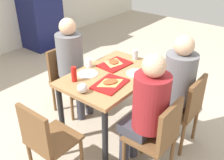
{
  "coord_description": "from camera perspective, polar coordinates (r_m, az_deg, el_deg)",
  "views": [
    {
      "loc": [
        -1.96,
        -1.55,
        2.06
      ],
      "look_at": [
        0.0,
        0.0,
        0.68
      ],
      "focal_mm": 41.73,
      "sensor_mm": 36.0,
      "label": 1
    }
  ],
  "objects": [
    {
      "name": "ground_plane",
      "position": [
        3.25,
        0.0,
        -10.75
      ],
      "size": [
        10.0,
        10.0,
        0.02
      ],
      "primitive_type": "cube",
      "color": "#B7A893"
    },
    {
      "name": "paper_plate_near_edge",
      "position": [
        2.83,
        5.36,
        1.46
      ],
      "size": [
        0.22,
        0.22,
        0.01
      ],
      "primitive_type": "cylinder",
      "color": "white",
      "rests_on": "main_table"
    },
    {
      "name": "chair_left_end",
      "position": [
        2.43,
        -14.31,
        -12.39
      ],
      "size": [
        0.4,
        0.4,
        0.85
      ],
      "color": "brown",
      "rests_on": "ground_plane"
    },
    {
      "name": "drink_fridge",
      "position": [
        5.57,
        -15.75,
        16.38
      ],
      "size": [
        0.7,
        0.6,
        1.9
      ],
      "primitive_type": "cube",
      "color": "#14194C",
      "rests_on": "ground_plane"
    },
    {
      "name": "pizza_slice_b",
      "position": [
        3.03,
        0.34,
        3.96
      ],
      "size": [
        0.25,
        0.23,
        0.02
      ],
      "color": "#DBAD60",
      "rests_on": "tray_red_far"
    },
    {
      "name": "chair_near_left",
      "position": [
        2.43,
        10.13,
        -11.76
      ],
      "size": [
        0.4,
        0.4,
        0.85
      ],
      "color": "brown",
      "rests_on": "ground_plane"
    },
    {
      "name": "foil_bundle",
      "position": [
        2.47,
        -6.52,
        -1.76
      ],
      "size": [
        0.1,
        0.1,
        0.1
      ],
      "primitive_type": "sphere",
      "color": "silver",
      "rests_on": "main_table"
    },
    {
      "name": "paper_plate_center",
      "position": [
        2.83,
        -5.37,
        1.37
      ],
      "size": [
        0.22,
        0.22,
        0.01
      ],
      "primitive_type": "cylinder",
      "color": "white",
      "rests_on": "main_table"
    },
    {
      "name": "plastic_cup_b",
      "position": [
        2.66,
        5.73,
        0.56
      ],
      "size": [
        0.07,
        0.07,
        0.1
      ],
      "primitive_type": "cylinder",
      "color": "white",
      "rests_on": "main_table"
    },
    {
      "name": "pizza_slice_a",
      "position": [
        2.61,
        -0.4,
        -0.46
      ],
      "size": [
        0.26,
        0.22,
        0.02
      ],
      "color": "tan",
      "rests_on": "tray_red_near"
    },
    {
      "name": "soda_can",
      "position": [
        3.15,
        5.13,
        5.57
      ],
      "size": [
        0.07,
        0.07,
        0.12
      ],
      "primitive_type": "cylinder",
      "color": "#B7BCC6",
      "rests_on": "main_table"
    },
    {
      "name": "condiment_bottle",
      "position": [
        2.67,
        -8.32,
        1.28
      ],
      "size": [
        0.06,
        0.06,
        0.16
      ],
      "primitive_type": "cylinder",
      "color": "red",
      "rests_on": "main_table"
    },
    {
      "name": "plastic_cup_a",
      "position": [
        2.96,
        -5.14,
        3.76
      ],
      "size": [
        0.07,
        0.07,
        0.1
      ],
      "primitive_type": "cylinder",
      "color": "white",
      "rests_on": "main_table"
    },
    {
      "name": "person_far_side",
      "position": [
        3.21,
        -8.68,
        4.25
      ],
      "size": [
        0.32,
        0.42,
        1.26
      ],
      "color": "#383842",
      "rests_on": "ground_plane"
    },
    {
      "name": "tray_red_far",
      "position": [
        3.02,
        0.65,
        3.44
      ],
      "size": [
        0.38,
        0.29,
        0.02
      ],
      "primitive_type": "cube",
      "rotation": [
        0.0,
        0.0,
        -0.08
      ],
      "color": "#B21414",
      "rests_on": "main_table"
    },
    {
      "name": "chair_near_right",
      "position": [
        2.85,
        15.69,
        -5.7
      ],
      "size": [
        0.4,
        0.4,
        0.85
      ],
      "color": "brown",
      "rests_on": "ground_plane"
    },
    {
      "name": "chair_far_side",
      "position": [
        3.41,
        -10.01,
        1.08
      ],
      "size": [
        0.4,
        0.4,
        0.85
      ],
      "color": "brown",
      "rests_on": "ground_plane"
    },
    {
      "name": "tray_red_near",
      "position": [
        2.61,
        -0.43,
        -0.88
      ],
      "size": [
        0.38,
        0.29,
        0.02
      ],
      "primitive_type": "cube",
      "rotation": [
        0.0,
        0.0,
        0.1
      ],
      "color": "#B21414",
      "rests_on": "main_table"
    },
    {
      "name": "person_in_brown_jacket",
      "position": [
        2.76,
        13.74,
        -0.53
      ],
      "size": [
        0.32,
        0.42,
        1.26
      ],
      "color": "#383842",
      "rests_on": "ground_plane"
    },
    {
      "name": "main_table",
      "position": [
        2.87,
        0.0,
        -0.59
      ],
      "size": [
        1.12,
        0.74,
        0.76
      ],
      "color": "#9E7247",
      "rests_on": "ground_plane"
    },
    {
      "name": "person_in_red",
      "position": [
        2.33,
        7.64,
        -5.85
      ],
      "size": [
        0.32,
        0.42,
        1.26
      ],
      "color": "#383842",
      "rests_on": "ground_plane"
    }
  ]
}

